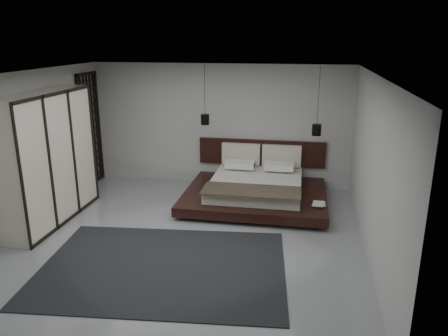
% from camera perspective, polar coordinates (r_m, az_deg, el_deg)
% --- Properties ---
extents(floor, '(6.00, 6.00, 0.00)m').
position_cam_1_polar(floor, '(7.81, -4.73, -8.84)').
color(floor, gray).
rests_on(floor, ground).
extents(ceiling, '(6.00, 6.00, 0.00)m').
position_cam_1_polar(ceiling, '(7.07, -5.29, 12.08)').
color(ceiling, white).
rests_on(ceiling, wall_back).
extents(wall_back, '(6.00, 0.00, 6.00)m').
position_cam_1_polar(wall_back, '(10.16, -0.55, 5.61)').
color(wall_back, '#B5B5B2').
rests_on(wall_back, floor).
extents(wall_front, '(6.00, 0.00, 6.00)m').
position_cam_1_polar(wall_front, '(4.67, -14.76, -8.81)').
color(wall_front, '#B5B5B2').
rests_on(wall_front, floor).
extents(wall_left, '(0.00, 6.00, 6.00)m').
position_cam_1_polar(wall_left, '(8.59, -24.69, 1.97)').
color(wall_left, '#B5B5B2').
rests_on(wall_left, floor).
extents(wall_right, '(0.00, 6.00, 6.00)m').
position_cam_1_polar(wall_right, '(7.16, 18.87, -0.13)').
color(wall_right, '#B5B5B2').
rests_on(wall_right, floor).
extents(lattice_screen, '(0.05, 0.90, 2.60)m').
position_cam_1_polar(lattice_screen, '(10.63, -17.01, 4.83)').
color(lattice_screen, black).
rests_on(lattice_screen, floor).
extents(bed, '(2.91, 2.44, 1.10)m').
position_cam_1_polar(bed, '(9.26, 4.20, -2.64)').
color(bed, black).
rests_on(bed, floor).
extents(book_lower, '(0.25, 0.31, 0.03)m').
position_cam_1_polar(book_lower, '(8.60, 11.65, -4.62)').
color(book_lower, '#99724C').
rests_on(book_lower, bed).
extents(book_upper, '(0.27, 0.34, 0.02)m').
position_cam_1_polar(book_upper, '(8.56, 11.53, -4.53)').
color(book_upper, '#99724C').
rests_on(book_upper, book_lower).
extents(pendant_left, '(0.18, 0.18, 1.27)m').
position_cam_1_polar(pendant_left, '(9.55, -2.50, 6.37)').
color(pendant_left, black).
rests_on(pendant_left, ceiling).
extents(pendant_right, '(0.19, 0.19, 1.42)m').
position_cam_1_polar(pendant_right, '(9.35, 11.99, 4.91)').
color(pendant_right, black).
rests_on(pendant_right, ceiling).
extents(wardrobe, '(0.59, 2.49, 2.44)m').
position_cam_1_polar(wardrobe, '(8.67, -22.00, 1.18)').
color(wardrobe, silver).
rests_on(wardrobe, floor).
extents(rug, '(3.91, 2.96, 0.02)m').
position_cam_1_polar(rug, '(6.89, -7.93, -12.63)').
color(rug, black).
rests_on(rug, floor).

